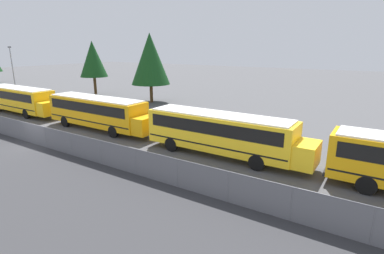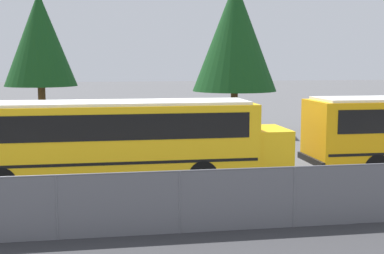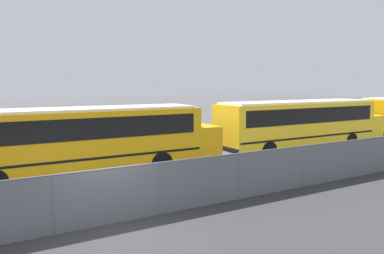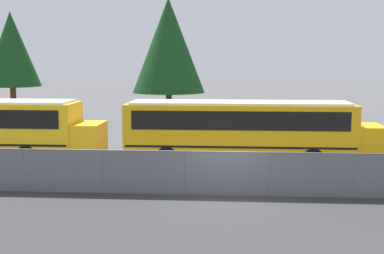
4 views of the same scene
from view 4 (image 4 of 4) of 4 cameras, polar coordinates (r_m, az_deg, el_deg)
The scene contains 6 objects.
ground_plane at distance 20.04m, azimuth 3.69°, elevation -7.30°, with size 200.00×200.00×0.00m, color #4C4C4F.
road_strip at distance 14.31m, azimuth 3.40°, elevation -13.39°, with size 135.76×12.00×0.01m.
fence at distance 19.84m, azimuth 3.71°, elevation -4.92°, with size 101.83×0.07×1.67m.
school_bus_3 at distance 25.37m, azimuth 5.64°, elevation -0.01°, with size 12.11×2.51×3.03m.
tree_1 at distance 39.09m, azimuth -2.52°, elevation 8.68°, with size 5.26×5.26×9.37m.
tree_2 at distance 42.21m, azimuth -18.72°, elevation 7.84°, with size 4.24×4.24×8.45m.
Camera 4 is at (0.19, -19.38, 5.09)m, focal length 50.00 mm.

